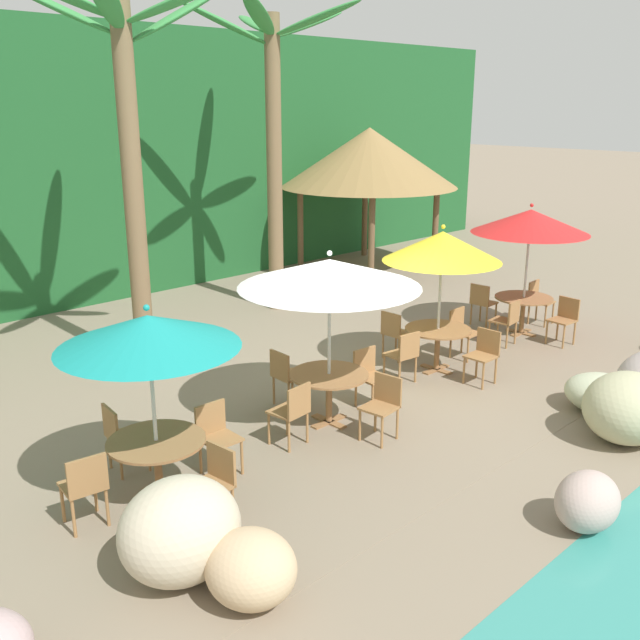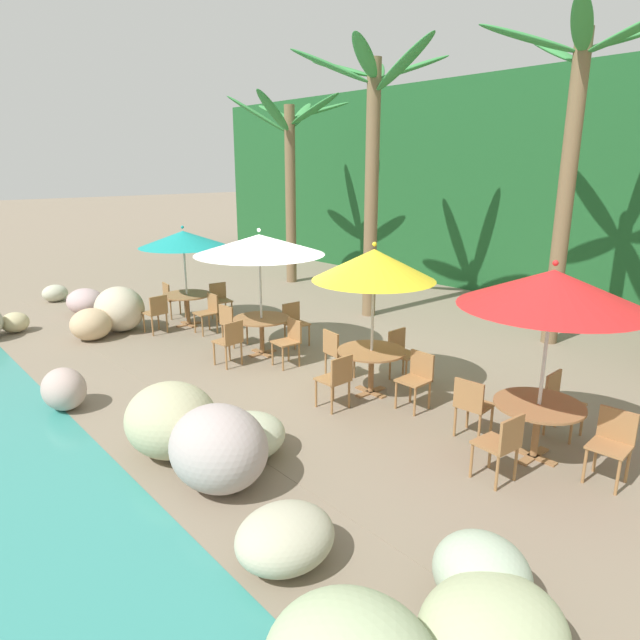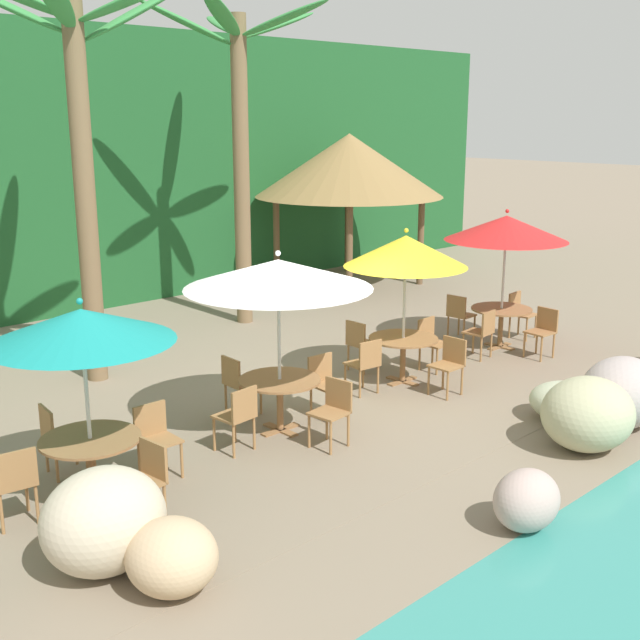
{
  "view_description": "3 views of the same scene",
  "coord_description": "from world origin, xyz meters",
  "px_view_note": "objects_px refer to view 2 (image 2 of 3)",
  "views": [
    {
      "loc": [
        -7.38,
        -6.74,
        4.33
      ],
      "look_at": [
        -0.62,
        0.21,
        1.38
      ],
      "focal_mm": 40.16,
      "sensor_mm": 36.0,
      "label": 1
    },
    {
      "loc": [
        7.67,
        -6.17,
        3.59
      ],
      "look_at": [
        0.57,
        0.07,
        0.95
      ],
      "focal_mm": 31.06,
      "sensor_mm": 36.0,
      "label": 2
    },
    {
      "loc": [
        -7.45,
        -7.9,
        4.15
      ],
      "look_at": [
        0.17,
        0.09,
        1.32
      ],
      "focal_mm": 44.96,
      "sensor_mm": 36.0,
      "label": 3
    }
  ],
  "objects_px": {
    "chair_yellow_right": "(337,378)",
    "umbrella_white": "(259,245)",
    "chair_white_right": "(230,340)",
    "dining_table_yellow": "(371,357)",
    "umbrella_red": "(553,289)",
    "dining_table_red": "(538,413)",
    "chair_red_inland": "(559,399)",
    "palm_tree_nearest": "(290,157)",
    "palm_tree_third": "(573,134)",
    "chair_white_left": "(231,322)",
    "palm_tree_second": "(372,138)",
    "chair_teal_right": "(157,311)",
    "chair_red_left": "(472,404)",
    "dining_table_teal": "(187,299)",
    "chair_white_seaward": "(290,339)",
    "chair_red_right": "(502,443)",
    "dining_table_white": "(262,324)",
    "chair_yellow_inland": "(401,351)",
    "umbrella_yellow": "(374,265)",
    "chair_yellow_left": "(336,350)",
    "chair_red_seaward": "(612,441)",
    "chair_teal_inland": "(220,298)",
    "chair_teal_seaward": "(209,310)",
    "chair_white_inland": "(294,321)",
    "chair_yellow_seaward": "(417,376)",
    "umbrella_teal": "(183,239)",
    "chair_teal_left": "(171,297)"
  },
  "relations": [
    {
      "from": "palm_tree_nearest",
      "to": "chair_red_inland",
      "type": "bearing_deg",
      "value": -19.5
    },
    {
      "from": "chair_red_right",
      "to": "palm_tree_nearest",
      "type": "relative_size",
      "value": 0.16
    },
    {
      "from": "chair_teal_left",
      "to": "umbrella_white",
      "type": "xyz_separation_m",
      "value": [
        3.66,
        0.07,
        1.65
      ]
    },
    {
      "from": "dining_table_teal",
      "to": "chair_teal_inland",
      "type": "bearing_deg",
      "value": 88.91
    },
    {
      "from": "dining_table_yellow",
      "to": "dining_table_white",
      "type": "bearing_deg",
      "value": -175.87
    },
    {
      "from": "umbrella_red",
      "to": "chair_red_seaward",
      "type": "distance_m",
      "value": 1.89
    },
    {
      "from": "chair_teal_seaward",
      "to": "umbrella_white",
      "type": "distance_m",
      "value": 2.56
    },
    {
      "from": "chair_white_inland",
      "to": "umbrella_white",
      "type": "bearing_deg",
      "value": -86.64
    },
    {
      "from": "chair_white_seaward",
      "to": "umbrella_yellow",
      "type": "distance_m",
      "value": 2.49
    },
    {
      "from": "dining_table_teal",
      "to": "chair_yellow_inland",
      "type": "xyz_separation_m",
      "value": [
        5.47,
        1.14,
        -0.1
      ]
    },
    {
      "from": "chair_teal_right",
      "to": "chair_red_left",
      "type": "distance_m",
      "value": 7.44
    },
    {
      "from": "chair_white_inland",
      "to": "palm_tree_third",
      "type": "xyz_separation_m",
      "value": [
        3.41,
        4.13,
        3.65
      ]
    },
    {
      "from": "chair_yellow_right",
      "to": "umbrella_white",
      "type": "bearing_deg",
      "value": 167.13
    },
    {
      "from": "chair_teal_seaward",
      "to": "chair_yellow_right",
      "type": "relative_size",
      "value": 1.0
    },
    {
      "from": "chair_teal_left",
      "to": "dining_table_red",
      "type": "bearing_deg",
      "value": 2.06
    },
    {
      "from": "chair_red_left",
      "to": "chair_teal_right",
      "type": "bearing_deg",
      "value": -172.21
    },
    {
      "from": "umbrella_red",
      "to": "chair_red_left",
      "type": "height_order",
      "value": "umbrella_red"
    },
    {
      "from": "chair_white_seaward",
      "to": "chair_yellow_left",
      "type": "distance_m",
      "value": 1.06
    },
    {
      "from": "umbrella_white",
      "to": "dining_table_yellow",
      "type": "distance_m",
      "value": 3.17
    },
    {
      "from": "chair_white_left",
      "to": "palm_tree_second",
      "type": "height_order",
      "value": "palm_tree_second"
    },
    {
      "from": "chair_yellow_left",
      "to": "chair_yellow_right",
      "type": "bearing_deg",
      "value": -42.23
    },
    {
      "from": "dining_table_red",
      "to": "chair_white_inland",
      "type": "bearing_deg",
      "value": 173.94
    },
    {
      "from": "umbrella_teal",
      "to": "chair_yellow_left",
      "type": "xyz_separation_m",
      "value": [
        4.71,
        0.31,
        -1.49
      ]
    },
    {
      "from": "umbrella_yellow",
      "to": "chair_yellow_left",
      "type": "height_order",
      "value": "umbrella_yellow"
    },
    {
      "from": "chair_yellow_left",
      "to": "umbrella_red",
      "type": "xyz_separation_m",
      "value": [
        3.66,
        0.05,
        1.69
      ]
    },
    {
      "from": "chair_yellow_seaward",
      "to": "palm_tree_second",
      "type": "relative_size",
      "value": 0.14
    },
    {
      "from": "chair_red_inland",
      "to": "chair_yellow_right",
      "type": "bearing_deg",
      "value": -145.83
    },
    {
      "from": "chair_white_right",
      "to": "dining_table_yellow",
      "type": "bearing_deg",
      "value": 21.9
    },
    {
      "from": "chair_yellow_inland",
      "to": "chair_white_seaward",
      "type": "bearing_deg",
      "value": -150.27
    },
    {
      "from": "dining_table_teal",
      "to": "palm_tree_third",
      "type": "xyz_separation_m",
      "value": [
        6.17,
        5.08,
        3.55
      ]
    },
    {
      "from": "chair_teal_right",
      "to": "palm_tree_nearest",
      "type": "relative_size",
      "value": 0.16
    },
    {
      "from": "chair_teal_right",
      "to": "umbrella_red",
      "type": "distance_m",
      "value": 8.46
    },
    {
      "from": "palm_tree_second",
      "to": "chair_red_left",
      "type": "bearing_deg",
      "value": -33.77
    },
    {
      "from": "umbrella_yellow",
      "to": "palm_tree_second",
      "type": "bearing_deg",
      "value": 134.64
    },
    {
      "from": "dining_table_teal",
      "to": "chair_white_inland",
      "type": "bearing_deg",
      "value": 18.97
    },
    {
      "from": "chair_white_seaward",
      "to": "chair_yellow_inland",
      "type": "height_order",
      "value": "same"
    },
    {
      "from": "chair_white_inland",
      "to": "chair_yellow_left",
      "type": "distance_m",
      "value": 2.05
    },
    {
      "from": "chair_red_right",
      "to": "chair_white_seaward",
      "type": "bearing_deg",
      "value": 172.59
    },
    {
      "from": "dining_table_yellow",
      "to": "umbrella_yellow",
      "type": "bearing_deg",
      "value": 3.13
    },
    {
      "from": "dining_table_white",
      "to": "chair_yellow_left",
      "type": "height_order",
      "value": "chair_yellow_left"
    },
    {
      "from": "dining_table_teal",
      "to": "chair_white_seaward",
      "type": "distance_m",
      "value": 3.67
    },
    {
      "from": "dining_table_white",
      "to": "chair_yellow_seaward",
      "type": "bearing_deg",
      "value": 4.99
    },
    {
      "from": "chair_teal_right",
      "to": "chair_red_left",
      "type": "xyz_separation_m",
      "value": [
        7.37,
        1.01,
        0.0
      ]
    },
    {
      "from": "dining_table_yellow",
      "to": "chair_teal_left",
      "type": "bearing_deg",
      "value": -177.56
    },
    {
      "from": "chair_yellow_seaward",
      "to": "chair_red_right",
      "type": "distance_m",
      "value": 2.18
    },
    {
      "from": "umbrella_red",
      "to": "dining_table_red",
      "type": "height_order",
      "value": "umbrella_red"
    },
    {
      "from": "chair_yellow_seaward",
      "to": "dining_table_teal",
      "type": "bearing_deg",
      "value": -176.34
    },
    {
      "from": "dining_table_white",
      "to": "chair_yellow_inland",
      "type": "xyz_separation_m",
      "value": [
        2.66,
        1.05,
        -0.1
      ]
    },
    {
      "from": "umbrella_yellow",
      "to": "chair_yellow_seaward",
      "type": "relative_size",
      "value": 2.84
    },
    {
      "from": "palm_tree_nearest",
      "to": "palm_tree_third",
      "type": "relative_size",
      "value": 0.9
    }
  ]
}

